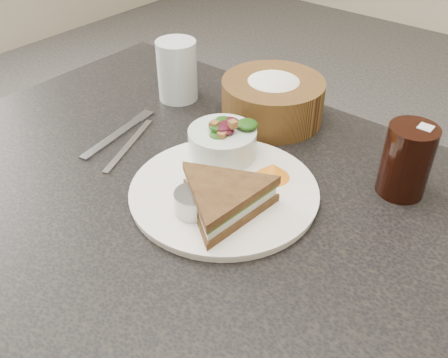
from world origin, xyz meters
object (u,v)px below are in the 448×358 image
at_px(bread_basket, 273,93).
at_px(water_glass, 177,70).
at_px(dinner_plate, 224,192).
at_px(dressing_ramekin, 194,202).
at_px(sandwich, 223,199).
at_px(salad_bowl, 222,138).
at_px(cola_glass, 407,157).
at_px(dining_table, 207,340).

distance_m(bread_basket, water_glass, 0.20).
distance_m(dinner_plate, dressing_ramekin, 0.07).
relative_size(sandwich, dressing_ramekin, 3.02).
distance_m(dressing_ramekin, bread_basket, 0.31).
distance_m(dinner_plate, salad_bowl, 0.10).
bearing_deg(sandwich, bread_basket, 146.74).
bearing_deg(dinner_plate, salad_bowl, 131.04).
height_order(salad_bowl, cola_glass, cola_glass).
xyz_separation_m(dinner_plate, water_glass, (-0.27, 0.18, 0.05)).
bearing_deg(water_glass, bread_basket, 13.99).
xyz_separation_m(dressing_ramekin, water_glass, (-0.27, 0.25, 0.03)).
xyz_separation_m(bread_basket, water_glass, (-0.19, -0.05, 0.01)).
xyz_separation_m(dressing_ramekin, cola_glass, (0.20, 0.24, 0.03)).
distance_m(dinner_plate, sandwich, 0.06).
bearing_deg(dinner_plate, dining_table, -164.22).
bearing_deg(salad_bowl, bread_basket, 95.85).
relative_size(dressing_ramekin, water_glass, 0.47).
height_order(salad_bowl, bread_basket, bread_basket).
bearing_deg(dressing_ramekin, sandwich, 40.88).
bearing_deg(cola_glass, dressing_ramekin, -129.09).
relative_size(dinner_plate, water_glass, 2.38).
height_order(dining_table, water_glass, water_glass).
bearing_deg(bread_basket, salad_bowl, -84.15).
distance_m(dining_table, sandwich, 0.42).
height_order(dinner_plate, salad_bowl, salad_bowl).
distance_m(sandwich, salad_bowl, 0.14).
height_order(sandwich, cola_glass, cola_glass).
relative_size(dressing_ramekin, cola_glass, 0.45).
relative_size(salad_bowl, water_glass, 0.94).
xyz_separation_m(dressing_ramekin, bread_basket, (-0.08, 0.30, 0.02)).
bearing_deg(dinner_plate, dressing_ramekin, -89.30).
relative_size(dining_table, salad_bowl, 9.20).
relative_size(dinner_plate, cola_glass, 2.26).
bearing_deg(cola_glass, sandwich, -127.61).
bearing_deg(dining_table, cola_glass, 38.59).
relative_size(sandwich, cola_glass, 1.36).
height_order(sandwich, salad_bowl, salad_bowl).
xyz_separation_m(bread_basket, cola_glass, (0.27, -0.06, 0.01)).
bearing_deg(sandwich, salad_bowl, 165.19).
xyz_separation_m(dining_table, bread_basket, (-0.04, 0.24, 0.43)).
height_order(dining_table, cola_glass, cola_glass).
bearing_deg(dressing_ramekin, salad_bowl, 114.12).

